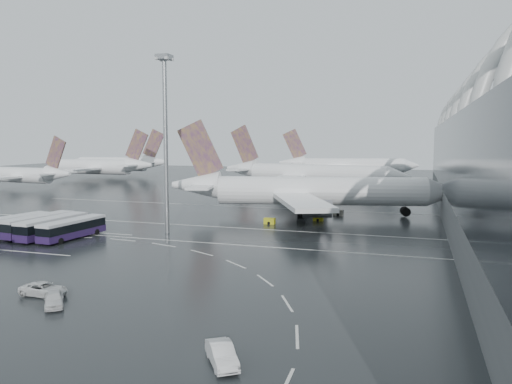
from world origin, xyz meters
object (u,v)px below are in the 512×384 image
(airliner_gate_b, at_px, (308,175))
(jet_remote_mid, at_px, (101,167))
(airliner_main, at_px, (306,192))
(airliner_gate_c, at_px, (346,166))
(bus_row_near_d, at_px, (73,228))
(floodlight_mast, at_px, (165,122))
(gse_cart_belly_a, at_px, (318,218))
(bus_row_near_c, at_px, (53,226))
(bus_row_near_a, at_px, (13,225))
(jet_remote_west, at_px, (24,175))
(jet_remote_far, at_px, (119,164))
(van_curve_a, at_px, (44,289))
(van_curve_c, at_px, (222,354))
(bus_row_near_b, at_px, (38,224))
(gse_cart_belly_b, at_px, (338,213))
(gse_cart_belly_c, at_px, (270,221))
(van_curve_b, at_px, (54,299))

(airliner_gate_b, xyz_separation_m, jet_remote_mid, (-88.35, 18.26, -0.00))
(airliner_main, xyz_separation_m, airliner_gate_c, (-5.94, 106.94, 0.06))
(jet_remote_mid, height_order, bus_row_near_d, jet_remote_mid)
(floodlight_mast, relative_size, gse_cart_belly_a, 15.45)
(bus_row_near_c, bearing_deg, bus_row_near_d, -86.01)
(floodlight_mast, bearing_deg, gse_cart_belly_a, 42.70)
(bus_row_near_a, distance_m, bus_row_near_d, 11.86)
(jet_remote_west, height_order, jet_remote_far, jet_remote_far)
(bus_row_near_d, relative_size, van_curve_a, 2.61)
(jet_remote_mid, height_order, van_curve_c, jet_remote_mid)
(jet_remote_mid, height_order, bus_row_near_b, jet_remote_mid)
(airliner_gate_b, distance_m, gse_cart_belly_a, 57.11)
(jet_remote_far, relative_size, bus_row_near_c, 3.46)
(airliner_gate_b, bearing_deg, gse_cart_belly_a, -65.75)
(airliner_gate_c, relative_size, jet_remote_west, 1.44)
(jet_remote_west, bearing_deg, van_curve_a, 138.25)
(airliner_gate_b, bearing_deg, airliner_main, -68.24)
(airliner_gate_b, xyz_separation_m, airliner_gate_c, (4.07, 57.91, -0.08))
(airliner_gate_c, distance_m, bus_row_near_d, 145.66)
(bus_row_near_a, relative_size, van_curve_a, 2.64)
(van_curve_a, relative_size, gse_cart_belly_a, 2.56)
(gse_cart_belly_b, relative_size, gse_cart_belly_c, 1.02)
(bus_row_near_c, distance_m, van_curve_b, 37.36)
(airliner_gate_b, height_order, gse_cart_belly_c, airliner_gate_b)
(airliner_gate_b, relative_size, van_curve_a, 12.03)
(bus_row_near_a, height_order, floodlight_mast, floodlight_mast)
(jet_remote_far, distance_m, floodlight_mast, 143.62)
(gse_cart_belly_b, bearing_deg, bus_row_near_b, -140.25)
(bus_row_near_a, height_order, bus_row_near_d, bus_row_near_a)
(jet_remote_far, xyz_separation_m, van_curve_a, (89.24, -150.68, -4.70))
(van_curve_c, bearing_deg, bus_row_near_c, 106.93)
(bus_row_near_d, distance_m, gse_cart_belly_a, 46.25)
(airliner_gate_b, relative_size, van_curve_b, 14.02)
(van_curve_a, relative_size, gse_cart_belly_c, 2.40)
(bus_row_near_b, distance_m, bus_row_near_c, 3.91)
(airliner_gate_c, xyz_separation_m, bus_row_near_d, (-25.21, -143.42, -3.44))
(van_curve_a, height_order, gse_cart_belly_b, van_curve_a)
(van_curve_c, bearing_deg, gse_cart_belly_a, 60.21)
(bus_row_near_b, distance_m, gse_cart_belly_c, 41.28)
(jet_remote_mid, distance_m, van_curve_a, 154.78)
(van_curve_a, xyz_separation_m, van_curve_b, (3.33, -2.43, 0.04))
(floodlight_mast, bearing_deg, gse_cart_belly_b, 49.11)
(bus_row_near_c, distance_m, gse_cart_belly_b, 56.83)
(bus_row_near_a, xyz_separation_m, gse_cart_belly_c, (38.55, 23.94, -1.19))
(airliner_main, distance_m, airliner_gate_b, 50.04)
(airliner_main, distance_m, gse_cart_belly_c, 14.24)
(jet_remote_west, bearing_deg, bus_row_near_b, 138.79)
(bus_row_near_a, xyz_separation_m, bus_row_near_c, (7.93, 0.18, 0.09))
(airliner_gate_b, relative_size, bus_row_near_d, 4.60)
(jet_remote_far, bearing_deg, jet_remote_mid, 98.08)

